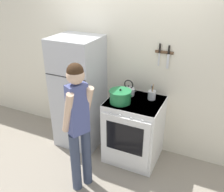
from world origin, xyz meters
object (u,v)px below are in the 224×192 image
at_px(tea_kettle, 129,90).
at_px(person, 79,123).
at_px(utensil_jar, 152,95).
at_px(stove_range, 133,130).
at_px(refrigerator, 79,93).
at_px(dutch_oven_pot, 120,97).

bearing_deg(tea_kettle, person, -104.10).
bearing_deg(utensil_jar, stove_range, -138.03).
bearing_deg(refrigerator, utensil_jar, 6.11).
height_order(refrigerator, utensil_jar, refrigerator).
bearing_deg(utensil_jar, person, -121.08).
relative_size(dutch_oven_pot, tea_kettle, 1.46).
bearing_deg(tea_kettle, dutch_oven_pot, -92.82).
distance_m(dutch_oven_pot, person, 0.72).
distance_m(refrigerator, stove_range, 0.98).
bearing_deg(stove_range, refrigerator, 176.97).
bearing_deg(person, dutch_oven_pot, 7.36).
height_order(stove_range, dutch_oven_pot, dutch_oven_pot).
bearing_deg(utensil_jar, tea_kettle, -178.94).
distance_m(utensil_jar, person, 1.11).
xyz_separation_m(dutch_oven_pot, person, (-0.22, -0.68, -0.08)).
bearing_deg(dutch_oven_pot, stove_range, 32.49).
xyz_separation_m(utensil_jar, person, (-0.57, -0.95, -0.05)).
xyz_separation_m(dutch_oven_pot, tea_kettle, (0.01, 0.26, -0.02)).
xyz_separation_m(tea_kettle, utensil_jar, (0.33, 0.01, -0.00)).
xyz_separation_m(stove_range, tea_kettle, (-0.15, 0.16, 0.52)).
bearing_deg(stove_range, utensil_jar, 41.97).
bearing_deg(refrigerator, dutch_oven_pot, -11.62).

